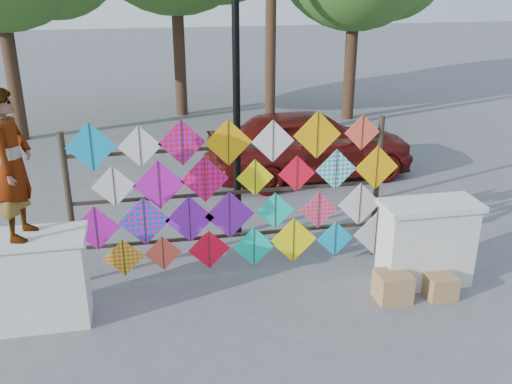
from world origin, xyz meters
TOP-DOWN VIEW (x-y plane):
  - ground at (0.00, 0.00)m, footprint 80.00×80.00m
  - parapet_left at (-2.70, -0.20)m, footprint 1.40×0.65m
  - parapet_right at (2.70, -0.20)m, footprint 1.40×0.65m
  - kite_rack at (0.08, 0.73)m, footprint 4.98×0.24m
  - vendor_woman at (-2.73, -0.20)m, footprint 0.55×0.74m
  - sedan at (2.34, 4.57)m, footprint 4.67×2.23m
  - lamppost at (0.30, 2.00)m, footprint 0.28×0.28m
  - cardboard_box_near at (2.06, -0.56)m, footprint 0.47×0.42m
  - cardboard_box_far at (2.76, -0.62)m, footprint 0.41×0.37m

SIDE VIEW (x-z plane):
  - ground at x=0.00m, z-range 0.00..0.00m
  - cardboard_box_far at x=2.76m, z-range 0.00..0.34m
  - cardboard_box_near at x=2.06m, z-range 0.00..0.42m
  - parapet_left at x=-2.70m, z-range 0.01..1.29m
  - parapet_right at x=2.70m, z-range 0.01..1.29m
  - sedan at x=2.34m, z-range 0.00..1.54m
  - kite_rack at x=0.08m, z-range 0.00..2.44m
  - vendor_woman at x=-2.73m, z-range 1.28..3.11m
  - lamppost at x=0.30m, z-range 0.46..4.92m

